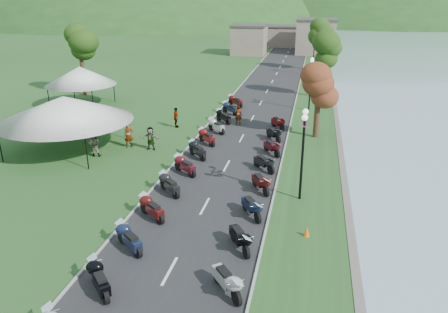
# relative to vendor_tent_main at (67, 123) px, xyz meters

# --- Properties ---
(road) EXTENTS (7.00, 120.00, 0.02)m
(road) POSITION_rel_vendor_tent_main_xyz_m (12.00, 17.13, -1.99)
(road) COLOR #272728
(road) RESTS_ON ground
(hills_backdrop) EXTENTS (360.00, 120.00, 76.00)m
(hills_backdrop) POSITION_rel_vendor_tent_main_xyz_m (12.00, 177.13, -2.00)
(hills_backdrop) COLOR #285621
(hills_backdrop) RESTS_ON ground
(far_building) EXTENTS (18.00, 16.00, 5.00)m
(far_building) POSITION_rel_vendor_tent_main_xyz_m (10.00, 62.13, 0.50)
(far_building) COLOR gray
(far_building) RESTS_ON ground
(moto_row_left) EXTENTS (2.60, 41.18, 1.10)m
(moto_row_left) POSITION_rel_vendor_tent_main_xyz_m (9.74, -4.24, -1.45)
(moto_row_left) COLOR #331411
(moto_row_left) RESTS_ON ground
(moto_row_right) EXTENTS (2.60, 30.82, 1.10)m
(moto_row_right) POSITION_rel_vendor_tent_main_xyz_m (14.62, -5.85, -1.45)
(moto_row_right) COLOR #331411
(moto_row_right) RESTS_ON ground
(vendor_tent_main) EXTENTS (6.39, 6.39, 4.00)m
(vendor_tent_main) POSITION_rel_vendor_tent_main_xyz_m (0.00, 0.00, 0.00)
(vendor_tent_main) COLOR silver
(vendor_tent_main) RESTS_ON ground
(vendor_tent_side) EXTENTS (4.67, 4.67, 4.00)m
(vendor_tent_side) POSITION_rel_vendor_tent_main_xyz_m (-5.54, 12.29, 0.00)
(vendor_tent_side) COLOR silver
(vendor_tent_side) RESTS_ON ground
(tree_lakeside) EXTENTS (2.27, 2.27, 6.31)m
(tree_lakeside) POSITION_rel_vendor_tent_main_xyz_m (17.74, 6.74, 1.16)
(tree_lakeside) COLOR #294E14
(tree_lakeside) RESTS_ON ground
(pedestrian_a) EXTENTS (0.83, 0.77, 1.84)m
(pedestrian_a) POSITION_rel_vendor_tent_main_xyz_m (4.12, 1.38, -2.00)
(pedestrian_a) COLOR slate
(pedestrian_a) RESTS_ON ground
(pedestrian_b) EXTENTS (0.93, 0.62, 1.77)m
(pedestrian_b) POSITION_rel_vendor_tent_main_xyz_m (2.50, -0.85, -2.00)
(pedestrian_b) COLOR slate
(pedestrian_b) RESTS_ON ground
(pedestrian_c) EXTENTS (1.22, 1.16, 1.85)m
(pedestrian_c) POSITION_rel_vendor_tent_main_xyz_m (0.14, 4.06, -2.00)
(pedestrian_c) COLOR slate
(pedestrian_c) RESTS_ON ground
(traffic_cone_near) EXTENTS (0.29, 0.29, 0.45)m
(traffic_cone_near) POSITION_rel_vendor_tent_main_xyz_m (9.38, -13.95, -1.78)
(traffic_cone_near) COLOR #F2590C
(traffic_cone_near) RESTS_ON ground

